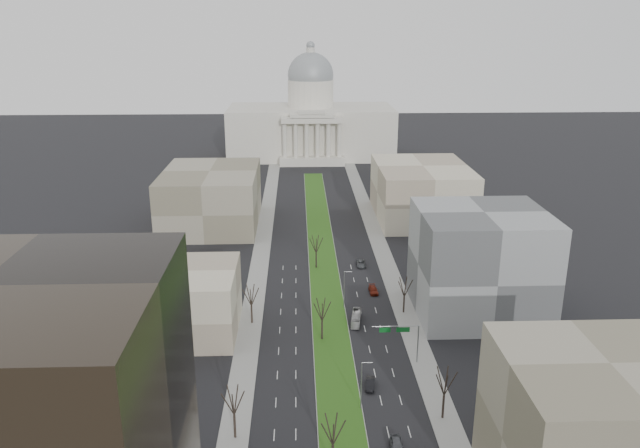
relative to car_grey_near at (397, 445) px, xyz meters
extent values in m
plane|color=black|center=(-8.20, 75.83, -0.83)|extent=(600.00, 600.00, 0.00)
cube|color=#999993|center=(-8.20, 74.83, -0.76)|extent=(8.00, 222.00, 0.15)
cube|color=#1E4A13|center=(-8.20, 74.83, -0.66)|extent=(7.70, 221.70, 0.06)
cube|color=gray|center=(-25.70, 50.83, -0.76)|extent=(5.00, 330.00, 0.15)
cube|color=gray|center=(9.30, 50.83, -0.76)|extent=(5.00, 330.00, 0.15)
cube|color=beige|center=(-8.20, 225.83, 11.17)|extent=(80.00, 40.00, 24.00)
cube|color=beige|center=(-8.20, 202.83, 1.17)|extent=(30.00, 6.00, 4.00)
cube|color=beige|center=(-8.20, 202.83, 20.17)|extent=(28.00, 5.00, 2.50)
cube|color=beige|center=(-8.20, 202.83, 22.17)|extent=(20.00, 5.00, 1.80)
cube|color=beige|center=(-8.20, 202.83, 23.77)|extent=(12.00, 5.00, 1.60)
cylinder|color=beige|center=(-8.20, 225.83, 29.17)|extent=(22.00, 22.00, 14.00)
sphere|color=gray|center=(-8.20, 225.83, 38.17)|extent=(22.00, 22.00, 22.00)
cylinder|color=beige|center=(-8.20, 225.83, 49.17)|extent=(4.00, 4.00, 4.00)
sphere|color=gray|center=(-8.20, 225.83, 52.17)|extent=(4.00, 4.00, 4.00)
cylinder|color=beige|center=(-20.70, 202.83, 11.17)|extent=(2.00, 2.00, 16.00)
cylinder|color=beige|center=(-15.70, 202.83, 11.17)|extent=(2.00, 2.00, 16.00)
cylinder|color=beige|center=(-10.70, 202.83, 11.17)|extent=(2.00, 2.00, 16.00)
cylinder|color=beige|center=(-5.70, 202.83, 11.17)|extent=(2.00, 2.00, 16.00)
cylinder|color=beige|center=(-0.70, 202.83, 11.17)|extent=(2.00, 2.00, 16.00)
cylinder|color=beige|center=(4.30, 202.83, 11.17)|extent=(2.00, 2.00, 16.00)
cube|color=tan|center=(-41.20, 40.83, 6.17)|extent=(26.00, 22.00, 14.00)
cube|color=gray|center=(24.80, -12.17, 10.17)|extent=(26.00, 24.00, 22.00)
cube|color=#595B5E|center=(25.80, 47.83, 11.17)|extent=(28.00, 26.00, 24.00)
cube|color=gray|center=(-43.20, 115.83, 8.17)|extent=(30.00, 40.00, 18.00)
cube|color=tan|center=(26.80, 120.83, 8.17)|extent=(30.00, 40.00, 18.00)
cylinder|color=black|center=(-25.40, 3.83, 1.33)|extent=(0.40, 0.40, 4.32)
cylinder|color=black|center=(-25.40, 43.83, 1.28)|extent=(0.40, 0.40, 4.22)
cylinder|color=black|center=(9.00, 7.83, 1.38)|extent=(0.40, 0.40, 4.42)
cylinder|color=black|center=(9.00, 47.83, 1.18)|extent=(0.40, 0.40, 4.03)
cylinder|color=black|center=(-10.20, 35.83, 1.33)|extent=(0.40, 0.40, 4.32)
cylinder|color=black|center=(-10.20, 75.83, 1.33)|extent=(0.40, 0.40, 4.32)
cylinder|color=gray|center=(-4.50, 10.83, 3.67)|extent=(0.20, 0.20, 9.00)
cylinder|color=gray|center=(-3.60, 10.83, 8.27)|extent=(1.80, 0.12, 0.12)
cylinder|color=gray|center=(-4.50, 50.83, 3.67)|extent=(0.20, 0.20, 9.00)
cylinder|color=gray|center=(-3.60, 50.83, 8.27)|extent=(1.80, 0.12, 0.12)
cylinder|color=gray|center=(8.00, 25.83, 3.17)|extent=(0.24, 0.24, 8.00)
cylinder|color=gray|center=(3.50, 25.83, 7.17)|extent=(9.00, 0.18, 0.18)
cube|color=#0C591E|center=(5.00, 25.91, 6.37)|extent=(2.60, 0.08, 1.00)
cube|color=#0C591E|center=(1.50, 25.91, 6.37)|extent=(2.20, 0.08, 1.00)
imported|color=#474A4F|center=(0.00, 0.00, 0.00)|extent=(2.15, 4.95, 1.66)
imported|color=black|center=(-2.13, 17.45, -0.07)|extent=(2.20, 4.77, 1.52)
imported|color=maroon|center=(3.37, 59.14, -0.11)|extent=(2.20, 5.04, 1.44)
imported|color=#474A4E|center=(2.08, 76.90, -0.12)|extent=(2.50, 5.20, 1.43)
imported|color=silver|center=(-2.31, 43.36, 0.27)|extent=(3.04, 8.08, 2.20)
camera|label=1|loc=(-14.90, -81.07, 62.70)|focal=35.00mm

